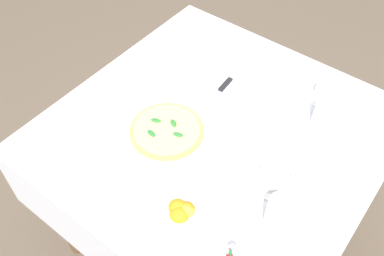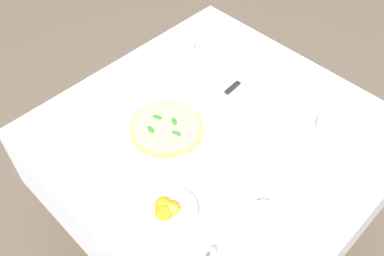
{
  "view_description": "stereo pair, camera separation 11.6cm",
  "coord_description": "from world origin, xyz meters",
  "px_view_note": "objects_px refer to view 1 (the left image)",
  "views": [
    {
      "loc": [
        -0.79,
        -0.51,
        1.83
      ],
      "look_at": [
        -0.06,
        0.06,
        0.77
      ],
      "focal_mm": 39.8,
      "sensor_mm": 36.0,
      "label": 1
    },
    {
      "loc": [
        -0.72,
        -0.59,
        1.83
      ],
      "look_at": [
        -0.06,
        0.06,
        0.77
      ],
      "focal_mm": 39.8,
      "sensor_mm": 36.0,
      "label": 2
    }
  ],
  "objects_px": {
    "pizza": "(167,130)",
    "dinner_knife": "(232,77)",
    "pizza_plate": "(167,133)",
    "salt_shaker": "(232,251)",
    "water_glass_back_corner": "(324,115)",
    "coffee_cup_left_edge": "(272,178)",
    "citrus_bowl": "(184,213)",
    "menu_card": "(169,46)",
    "napkin_folded": "(232,80)",
    "water_glass_far_right": "(278,216)",
    "coffee_cup_right_edge": "(325,92)"
  },
  "relations": [
    {
      "from": "pizza_plate",
      "to": "dinner_knife",
      "type": "distance_m",
      "value": 0.35
    },
    {
      "from": "menu_card",
      "to": "salt_shaker",
      "type": "bearing_deg",
      "value": 96.23
    },
    {
      "from": "water_glass_back_corner",
      "to": "dinner_knife",
      "type": "bearing_deg",
      "value": 91.58
    },
    {
      "from": "pizza",
      "to": "water_glass_far_right",
      "type": "relative_size",
      "value": 1.91
    },
    {
      "from": "napkin_folded",
      "to": "menu_card",
      "type": "distance_m",
      "value": 0.3
    },
    {
      "from": "pizza",
      "to": "coffee_cup_left_edge",
      "type": "height_order",
      "value": "coffee_cup_left_edge"
    },
    {
      "from": "pizza_plate",
      "to": "salt_shaker",
      "type": "bearing_deg",
      "value": -118.24
    },
    {
      "from": "coffee_cup_right_edge",
      "to": "pizza",
      "type": "bearing_deg",
      "value": 145.38
    },
    {
      "from": "water_glass_far_right",
      "to": "citrus_bowl",
      "type": "xyz_separation_m",
      "value": [
        -0.14,
        0.22,
        -0.03
      ]
    },
    {
      "from": "coffee_cup_right_edge",
      "to": "napkin_folded",
      "type": "distance_m",
      "value": 0.34
    },
    {
      "from": "napkin_folded",
      "to": "salt_shaker",
      "type": "distance_m",
      "value": 0.68
    },
    {
      "from": "dinner_knife",
      "to": "citrus_bowl",
      "type": "relative_size",
      "value": 1.31
    },
    {
      "from": "menu_card",
      "to": "coffee_cup_right_edge",
      "type": "bearing_deg",
      "value": 148.97
    },
    {
      "from": "water_glass_back_corner",
      "to": "pizza",
      "type": "bearing_deg",
      "value": 132.98
    },
    {
      "from": "coffee_cup_left_edge",
      "to": "menu_card",
      "type": "bearing_deg",
      "value": 65.5
    },
    {
      "from": "dinner_knife",
      "to": "salt_shaker",
      "type": "bearing_deg",
      "value": -149.97
    },
    {
      "from": "coffee_cup_left_edge",
      "to": "water_glass_far_right",
      "type": "relative_size",
      "value": 1.01
    },
    {
      "from": "coffee_cup_right_edge",
      "to": "water_glass_far_right",
      "type": "height_order",
      "value": "water_glass_far_right"
    },
    {
      "from": "water_glass_back_corner",
      "to": "menu_card",
      "type": "distance_m",
      "value": 0.66
    },
    {
      "from": "citrus_bowl",
      "to": "salt_shaker",
      "type": "relative_size",
      "value": 2.67
    },
    {
      "from": "water_glass_back_corner",
      "to": "salt_shaker",
      "type": "relative_size",
      "value": 1.97
    },
    {
      "from": "pizza",
      "to": "dinner_knife",
      "type": "relative_size",
      "value": 1.26
    },
    {
      "from": "dinner_knife",
      "to": "salt_shaker",
      "type": "height_order",
      "value": "salt_shaker"
    },
    {
      "from": "pizza_plate",
      "to": "citrus_bowl",
      "type": "relative_size",
      "value": 2.36
    },
    {
      "from": "pizza_plate",
      "to": "coffee_cup_right_edge",
      "type": "height_order",
      "value": "coffee_cup_right_edge"
    },
    {
      "from": "salt_shaker",
      "to": "menu_card",
      "type": "xyz_separation_m",
      "value": [
        0.56,
        0.68,
        0.0
      ]
    },
    {
      "from": "napkin_folded",
      "to": "water_glass_far_right",
      "type": "bearing_deg",
      "value": -139.09
    },
    {
      "from": "pizza_plate",
      "to": "coffee_cup_left_edge",
      "type": "bearing_deg",
      "value": -82.84
    },
    {
      "from": "menu_card",
      "to": "pizza",
      "type": "bearing_deg",
      "value": 84.32
    },
    {
      "from": "coffee_cup_left_edge",
      "to": "dinner_knife",
      "type": "distance_m",
      "value": 0.46
    },
    {
      "from": "pizza",
      "to": "coffee_cup_left_edge",
      "type": "bearing_deg",
      "value": -82.83
    },
    {
      "from": "dinner_knife",
      "to": "water_glass_back_corner",
      "type": "bearing_deg",
      "value": -92.41
    },
    {
      "from": "napkin_folded",
      "to": "salt_shaker",
      "type": "bearing_deg",
      "value": -150.86
    },
    {
      "from": "pizza_plate",
      "to": "coffee_cup_left_edge",
      "type": "height_order",
      "value": "coffee_cup_left_edge"
    },
    {
      "from": "pizza",
      "to": "coffee_cup_left_edge",
      "type": "relative_size",
      "value": 1.89
    },
    {
      "from": "coffee_cup_right_edge",
      "to": "water_glass_far_right",
      "type": "xyz_separation_m",
      "value": [
        -0.55,
        -0.12,
        0.03
      ]
    },
    {
      "from": "pizza_plate",
      "to": "coffee_cup_right_edge",
      "type": "bearing_deg",
      "value": -34.62
    },
    {
      "from": "pizza_plate",
      "to": "water_glass_back_corner",
      "type": "height_order",
      "value": "water_glass_back_corner"
    },
    {
      "from": "coffee_cup_left_edge",
      "to": "citrus_bowl",
      "type": "relative_size",
      "value": 0.87
    },
    {
      "from": "coffee_cup_right_edge",
      "to": "dinner_knife",
      "type": "bearing_deg",
      "value": 113.51
    },
    {
      "from": "napkin_folded",
      "to": "coffee_cup_left_edge",
      "type": "bearing_deg",
      "value": -135.79
    },
    {
      "from": "pizza",
      "to": "salt_shaker",
      "type": "height_order",
      "value": "salt_shaker"
    },
    {
      "from": "salt_shaker",
      "to": "menu_card",
      "type": "relative_size",
      "value": 0.84
    },
    {
      "from": "water_glass_far_right",
      "to": "pizza",
      "type": "bearing_deg",
      "value": 81.02
    },
    {
      "from": "water_glass_back_corner",
      "to": "dinner_knife",
      "type": "xyz_separation_m",
      "value": [
        -0.01,
        0.36,
        -0.02
      ]
    },
    {
      "from": "coffee_cup_left_edge",
      "to": "water_glass_back_corner",
      "type": "relative_size",
      "value": 1.17
    },
    {
      "from": "coffee_cup_left_edge",
      "to": "water_glass_back_corner",
      "type": "bearing_deg",
      "value": -2.48
    },
    {
      "from": "pizza",
      "to": "citrus_bowl",
      "type": "height_order",
      "value": "citrus_bowl"
    },
    {
      "from": "dinner_knife",
      "to": "coffee_cup_left_edge",
      "type": "bearing_deg",
      "value": -135.03
    },
    {
      "from": "coffee_cup_left_edge",
      "to": "water_glass_far_right",
      "type": "distance_m",
      "value": 0.15
    }
  ]
}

